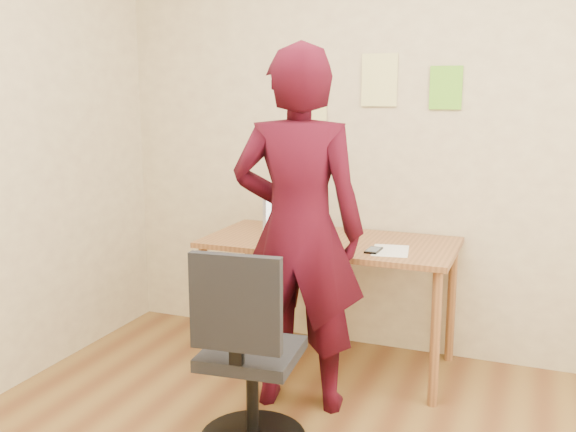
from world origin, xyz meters
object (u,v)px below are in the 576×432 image
at_px(phone, 374,250).
at_px(person, 298,232).
at_px(laptop, 291,225).
at_px(desk, 330,255).
at_px(office_chair, 248,365).

bearing_deg(phone, person, -127.29).
bearing_deg(person, laptop, -75.88).
bearing_deg(desk, office_chair, -92.77).
bearing_deg(person, office_chair, 73.82).
height_order(office_chair, person, person).
height_order(laptop, person, person).
distance_m(desk, office_chair, 1.04).
relative_size(office_chair, person, 0.52).
xyz_separation_m(laptop, phone, (0.56, -0.24, -0.05)).
distance_m(laptop, office_chair, 1.17).
bearing_deg(phone, laptop, 159.28).
xyz_separation_m(desk, laptop, (-0.27, 0.07, 0.14)).
height_order(desk, person, person).
bearing_deg(laptop, phone, -46.05).
xyz_separation_m(office_chair, person, (0.05, 0.49, 0.50)).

